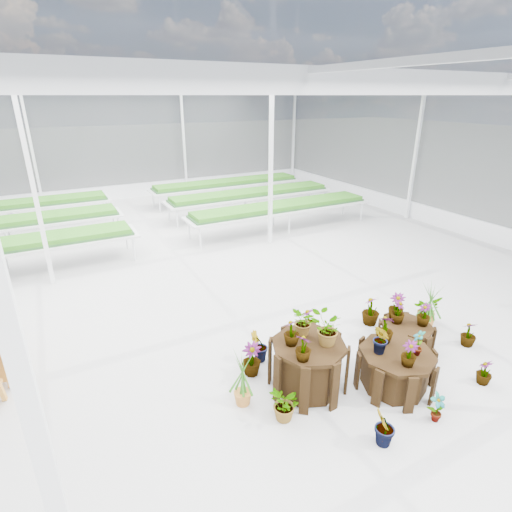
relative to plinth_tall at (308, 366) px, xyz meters
name	(u,v)px	position (x,y,z in m)	size (l,w,h in m)	color
ground_plane	(237,332)	(-0.29, 1.91, -0.40)	(24.00, 24.00, 0.00)	gray
greenhouse_shell	(235,219)	(-0.29, 1.91, 1.85)	(18.00, 24.00, 4.50)	white
steel_frame	(235,219)	(-0.29, 1.91, 1.85)	(18.00, 24.00, 4.50)	silver
nursery_benches	(145,217)	(-0.29, 9.11, 0.02)	(16.00, 7.00, 0.84)	silver
plinth_tall	(308,366)	(0.00, 0.00, 0.00)	(1.16, 1.16, 0.79)	black
plinth_mid	(395,369)	(1.20, -0.60, -0.09)	(1.17, 1.17, 0.61)	black
plinth_low	(406,335)	(2.20, 0.10, -0.19)	(0.93, 0.93, 0.42)	black
nursery_plants	(357,337)	(1.05, 0.11, 0.12)	(4.69, 3.02, 1.31)	#2C691A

